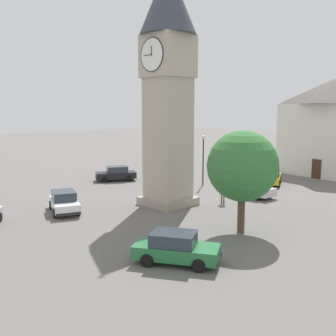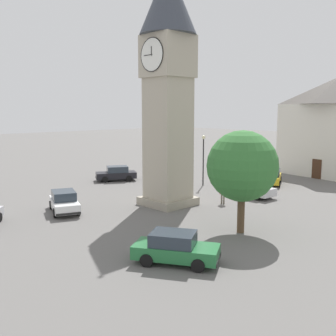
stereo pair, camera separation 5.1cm
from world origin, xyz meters
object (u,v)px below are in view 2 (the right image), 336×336
Objects in this scene: car_silver_kerb at (116,173)px; tree at (242,166)px; car_black_far at (64,202)px; pedestrian at (223,191)px; clock_tower at (168,67)px; lamp_post at (203,152)px; car_red_corner at (251,188)px; car_green_alley at (271,177)px; car_blue_kerb at (175,248)px; building_shop_left at (336,126)px.

car_silver_kerb is 0.72× the size of tree.
pedestrian reaches higher than car_black_far.
lamp_post is (3.31, -7.88, -7.18)m from clock_tower.
car_red_corner and car_green_alley have the same top height.
lamp_post is (-7.95, -4.62, 2.54)m from car_silver_kerb.
lamp_post reaches higher than car_red_corner.
car_blue_kerb is 0.36× the size of building_shop_left.
tree is at bearing 115.56° from car_green_alley.
car_green_alley is at bearing -102.68° from car_black_far.
clock_tower is 12.37m from car_red_corner.
car_black_far is at bearing 77.66° from building_shop_left.
pedestrian is 20.05m from building_shop_left.
clock_tower is 3.67× the size of lamp_post.
lamp_post is (12.12, -15.76, 2.54)m from car_blue_kerb.
building_shop_left is at bearing -102.34° from car_black_far.
building_shop_left is at bearing -112.81° from lamp_post.
building_shop_left is 2.50× the size of lamp_post.
building_shop_left reaches higher than tree.
car_silver_kerb is 9.54m from lamp_post.
lamp_post is at bearing -39.83° from tree.
car_green_alley is 2.63× the size of pedestrian.
tree is at bearing 140.17° from lamp_post.
car_red_corner is at bearing 89.45° from building_shop_left.
car_red_corner is 0.68× the size of tree.
building_shop_left is at bearing -90.52° from pedestrian.
lamp_post is (6.11, -4.58, 2.29)m from pedestrian.
car_blue_kerb and car_silver_kerb have the same top height.
car_red_corner is 0.34× the size of building_shop_left.
clock_tower reaches higher than lamp_post.
car_red_corner is at bearing -114.31° from car_black_far.
car_blue_kerb is (-8.81, 7.88, -9.72)m from clock_tower.
clock_tower reaches higher than car_green_alley.
pedestrian reaches higher than car_silver_kerb.
clock_tower is 1.47× the size of building_shop_left.
car_red_corner is (-2.82, -7.11, -9.72)m from clock_tower.
tree is at bearing 165.79° from car_silver_kerb.
pedestrian is at bearing -121.64° from car_black_far.
car_black_far is 15.10m from lamp_post.
lamp_post is (11.42, -9.52, -0.74)m from tree.
clock_tower reaches higher than building_shop_left.
pedestrian is (-2.79, -3.30, -9.47)m from clock_tower.
tree is (-5.31, 4.94, 3.03)m from pedestrian.
clock_tower is 16.44m from car_green_alley.
clock_tower is 4.06× the size of car_green_alley.
car_red_corner is 2.49× the size of pedestrian.
clock_tower is at bearing 49.72° from pedestrian.
building_shop_left is (-2.97, -22.82, -4.93)m from clock_tower.
clock_tower is 10.66× the size of pedestrian.
car_black_far is (-7.71, 10.26, 0.00)m from car_silver_kerb.
car_green_alley is at bearing -140.92° from car_silver_kerb.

